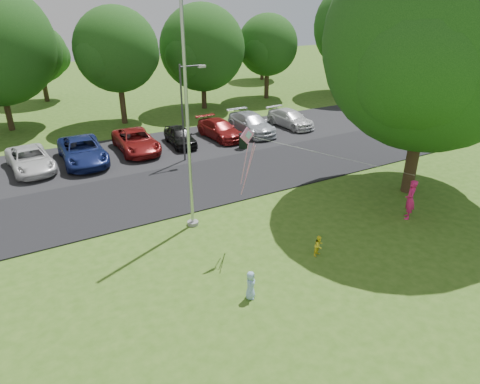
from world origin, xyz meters
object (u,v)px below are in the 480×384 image
child_yellow (319,246)px  child_blue (251,285)px  big_tree (433,49)px  street_lamp (186,105)px  kite (252,147)px  trash_can (244,141)px  woman (410,200)px  flagpole (188,136)px

child_yellow → child_blue: bearing=175.4°
big_tree → street_lamp: bearing=129.3°
kite → trash_can: bearing=52.1°
street_lamp → trash_can: 5.05m
woman → child_blue: woman is taller
flagpole → child_blue: size_ratio=9.58×
trash_can → kite: 12.40m
flagpole → child_blue: bearing=-93.3°
child_yellow → kite: 4.72m
woman → child_blue: (-9.25, -1.36, -0.42)m
big_tree → trash_can: bearing=111.9°
flagpole → street_lamp: flagpole is taller
trash_can → child_blue: child_blue is taller
street_lamp → woman: bearing=-62.6°
big_tree → child_blue: 13.72m
trash_can → big_tree: size_ratio=0.08×
woman → street_lamp: bearing=-107.7°
child_blue → kite: bearing=6.4°
flagpole → street_lamp: size_ratio=1.72×
woman → kite: (-7.42, 1.71, 3.27)m
trash_can → woman: 12.27m
flagpole → kite: 2.99m
woman → child_yellow: woman is taller
big_tree → woman: (-2.26, -1.99, -6.24)m
flagpole → trash_can: bearing=47.8°
street_lamp → child_blue: (-3.38, -13.28, -2.97)m
kite → child_yellow: bearing=-58.7°
flagpole → big_tree: size_ratio=0.80×
trash_can → child_blue: size_ratio=0.99×
big_tree → child_yellow: (-7.83, -2.42, -6.74)m
child_blue → woman: bearing=-44.4°
street_lamp → big_tree: (8.14, -9.93, 3.68)m
trash_can → kite: kite is taller
flagpole → woman: bearing=-25.6°
big_tree → kite: big_tree is taller
woman → child_blue: size_ratio=1.81×
flagpole → child_blue: 6.72m
big_tree → kite: bearing=-178.3°
woman → kite: kite is taller
woman → trash_can: bearing=-125.4°
street_lamp → big_tree: 13.36m
big_tree → child_blue: size_ratio=11.94×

